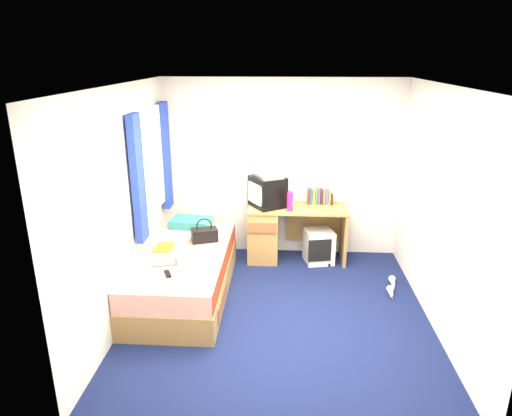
# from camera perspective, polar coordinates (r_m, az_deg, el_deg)

# --- Properties ---
(ground) EXTENTS (3.40, 3.40, 0.00)m
(ground) POSITION_cam_1_polar(r_m,az_deg,el_deg) (5.09, 2.76, -13.06)
(ground) COLOR #0C1438
(ground) RESTS_ON ground
(room_shell) EXTENTS (3.40, 3.40, 3.40)m
(room_shell) POSITION_cam_1_polar(r_m,az_deg,el_deg) (4.49, 3.04, 2.87)
(room_shell) COLOR white
(room_shell) RESTS_ON ground
(bed) EXTENTS (1.01, 2.00, 0.54)m
(bed) POSITION_cam_1_polar(r_m,az_deg,el_deg) (5.39, -9.01, -8.10)
(bed) COLOR #A27D43
(bed) RESTS_ON ground
(pillow) EXTENTS (0.55, 0.39, 0.11)m
(pillow) POSITION_cam_1_polar(r_m,az_deg,el_deg) (5.98, -8.07, -1.83)
(pillow) COLOR #174C9A
(pillow) RESTS_ON bed
(desk) EXTENTS (1.30, 0.55, 0.75)m
(desk) POSITION_cam_1_polar(r_m,az_deg,el_deg) (6.19, 2.55, -2.81)
(desk) COLOR #A27D43
(desk) RESTS_ON ground
(storage_cube) EXTENTS (0.42, 0.42, 0.45)m
(storage_cube) POSITION_cam_1_polar(r_m,az_deg,el_deg) (6.21, 7.85, -4.74)
(storage_cube) COLOR white
(storage_cube) RESTS_ON ground
(crt_tv) EXTENTS (0.54, 0.55, 0.41)m
(crt_tv) POSITION_cam_1_polar(r_m,az_deg,el_deg) (6.02, 1.43, 2.07)
(crt_tv) COLOR black
(crt_tv) RESTS_ON desk
(vcr) EXTENTS (0.44, 0.50, 0.08)m
(vcr) POSITION_cam_1_polar(r_m,az_deg,el_deg) (5.96, 1.48, 4.31)
(vcr) COLOR #AFAFB1
(vcr) RESTS_ON crt_tv
(book_row) EXTENTS (0.31, 0.13, 0.20)m
(book_row) POSITION_cam_1_polar(r_m,az_deg,el_deg) (6.22, 7.85, 1.45)
(book_row) COLOR maroon
(book_row) RESTS_ON desk
(picture_frame) EXTENTS (0.03, 0.12, 0.14)m
(picture_frame) POSITION_cam_1_polar(r_m,az_deg,el_deg) (6.23, 9.44, 1.10)
(picture_frame) COLOR black
(picture_frame) RESTS_ON desk
(pink_water_bottle) EXTENTS (0.09, 0.09, 0.24)m
(pink_water_bottle) POSITION_cam_1_polar(r_m,az_deg,el_deg) (5.88, 4.26, 0.76)
(pink_water_bottle) COLOR #D41E7A
(pink_water_bottle) RESTS_ON desk
(aerosol_can) EXTENTS (0.06, 0.06, 0.18)m
(aerosol_can) POSITION_cam_1_polar(r_m,az_deg,el_deg) (6.04, 4.52, 0.97)
(aerosol_can) COLOR white
(aerosol_can) RESTS_ON desk
(handbag) EXTENTS (0.35, 0.27, 0.29)m
(handbag) POSITION_cam_1_polar(r_m,az_deg,el_deg) (5.50, -6.47, -3.31)
(handbag) COLOR black
(handbag) RESTS_ON bed
(towel) EXTENTS (0.38, 0.34, 0.10)m
(towel) POSITION_cam_1_polar(r_m,az_deg,el_deg) (5.02, -8.13, -6.04)
(towel) COLOR silver
(towel) RESTS_ON bed
(magazine) EXTENTS (0.21, 0.28, 0.01)m
(magazine) POSITION_cam_1_polar(r_m,az_deg,el_deg) (5.41, -11.42, -4.86)
(magazine) COLOR gold
(magazine) RESTS_ON bed
(water_bottle) EXTENTS (0.21, 0.12, 0.07)m
(water_bottle) POSITION_cam_1_polar(r_m,az_deg,el_deg) (4.97, -11.41, -6.70)
(water_bottle) COLOR silver
(water_bottle) RESTS_ON bed
(colour_swatch_fan) EXTENTS (0.19, 0.20, 0.01)m
(colour_swatch_fan) POSITION_cam_1_polar(r_m,az_deg,el_deg) (4.83, -9.35, -7.73)
(colour_swatch_fan) COLOR yellow
(colour_swatch_fan) RESTS_ON bed
(remote_control) EXTENTS (0.11, 0.17, 0.02)m
(remote_control) POSITION_cam_1_polar(r_m,az_deg,el_deg) (4.78, -10.98, -8.07)
(remote_control) COLOR black
(remote_control) RESTS_ON bed
(window_assembly) EXTENTS (0.11, 1.42, 1.40)m
(window_assembly) POSITION_cam_1_polar(r_m,az_deg,el_deg) (5.60, -12.92, 5.25)
(window_assembly) COLOR silver
(window_assembly) RESTS_ON room_shell
(white_heels) EXTENTS (0.20, 0.49, 0.09)m
(white_heels) POSITION_cam_1_polar(r_m,az_deg,el_deg) (5.73, 16.60, -9.55)
(white_heels) COLOR beige
(white_heels) RESTS_ON ground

